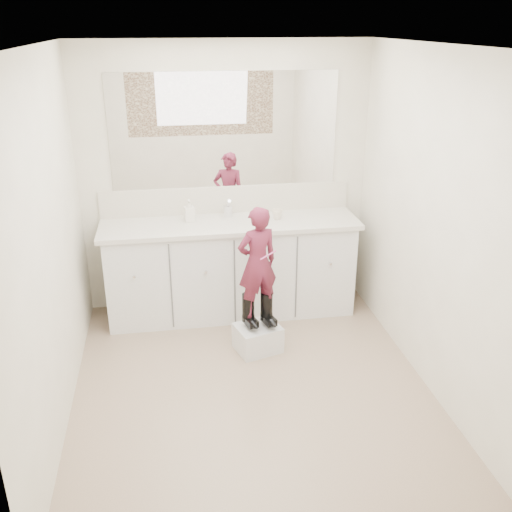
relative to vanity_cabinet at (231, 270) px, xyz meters
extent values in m
plane|color=#8F755D|center=(0.00, -1.23, -0.42)|extent=(3.00, 3.00, 0.00)
plane|color=white|center=(0.00, -1.23, 1.97)|extent=(3.00, 3.00, 0.00)
plane|color=beige|center=(0.00, 0.27, 0.77)|extent=(2.60, 0.00, 2.60)
plane|color=beige|center=(0.00, -2.73, 0.77)|extent=(2.60, 0.00, 2.60)
plane|color=beige|center=(-1.30, -1.23, 0.78)|extent=(0.00, 3.00, 3.00)
plane|color=beige|center=(1.30, -1.23, 0.78)|extent=(0.00, 3.00, 3.00)
cube|color=silver|center=(0.00, 0.00, 0.00)|extent=(2.20, 0.55, 0.85)
cube|color=beige|center=(0.00, -0.01, 0.45)|extent=(2.28, 0.58, 0.04)
cube|color=beige|center=(0.00, 0.26, 0.59)|extent=(2.28, 0.03, 0.25)
cube|color=white|center=(0.00, 0.26, 1.22)|extent=(2.00, 0.02, 1.00)
cube|color=#472819|center=(0.00, -2.71, 1.22)|extent=(2.00, 0.01, 1.20)
cylinder|color=silver|center=(0.00, 0.15, 0.52)|extent=(0.08, 0.08, 0.10)
imported|color=#F2E0C2|center=(0.42, 0.01, 0.51)|extent=(0.11, 0.11, 0.09)
imported|color=white|center=(-0.35, 0.08, 0.56)|extent=(0.10, 0.10, 0.19)
cube|color=silver|center=(0.13, -0.71, -0.31)|extent=(0.41, 0.37, 0.22)
imported|color=#9D304F|center=(0.13, -0.69, 0.35)|extent=(0.38, 0.31, 0.92)
cylinder|color=#E458A1|center=(0.20, -0.77, 0.45)|extent=(0.13, 0.05, 0.06)
camera|label=1|loc=(-0.54, -4.74, 2.12)|focal=40.00mm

